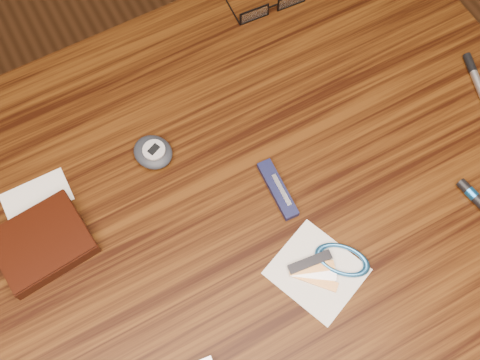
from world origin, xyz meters
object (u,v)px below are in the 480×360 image
at_px(eyeglasses, 271,5).
at_px(pocket_knife, 278,189).
at_px(desk, 223,235).
at_px(wallet_and_card, 42,242).
at_px(pedometer, 153,152).
at_px(silver_pen, 480,89).
at_px(notepad_keys, 330,265).

xyz_separation_m(eyeglasses, pocket_knife, (-0.15, -0.27, -0.01)).
distance_m(desk, pocket_knife, 0.14).
distance_m(wallet_and_card, pedometer, 0.19).
distance_m(wallet_and_card, silver_pen, 0.65).
xyz_separation_m(desk, notepad_keys, (0.09, -0.13, 0.11)).
height_order(wallet_and_card, eyeglasses, same).
xyz_separation_m(wallet_and_card, pedometer, (0.18, 0.05, -0.00)).
bearing_deg(pedometer, desk, -70.11).
distance_m(notepad_keys, silver_pen, 0.36).
bearing_deg(pocket_knife, wallet_and_card, 165.50).
bearing_deg(wallet_and_card, pocket_knife, -14.50).
bearing_deg(desk, wallet_and_card, 163.07).
distance_m(desk, wallet_and_card, 0.26).
distance_m(wallet_and_card, notepad_keys, 0.37).
bearing_deg(wallet_and_card, silver_pen, -7.25).
relative_size(pedometer, silver_pen, 0.52).
height_order(pedometer, notepad_keys, pedometer).
bearing_deg(silver_pen, eyeglasses, 125.24).
xyz_separation_m(wallet_and_card, silver_pen, (0.65, -0.08, -0.01)).
bearing_deg(pedometer, pocket_knife, -46.06).
relative_size(desk, notepad_keys, 7.04).
bearing_deg(desk, pocket_knife, -7.58).
height_order(pocket_knife, silver_pen, same).
bearing_deg(pedometer, eyeglasses, 27.98).
height_order(eyeglasses, pocket_knife, eyeglasses).
distance_m(wallet_and_card, eyeglasses, 0.49).
xyz_separation_m(eyeglasses, pedometer, (-0.27, -0.14, -0.00)).
bearing_deg(pedometer, silver_pen, -15.91).
distance_m(wallet_and_card, pocket_knife, 0.32).
bearing_deg(pocket_knife, desk, 172.42).
height_order(pedometer, silver_pen, pedometer).
relative_size(pocket_knife, silver_pen, 0.64).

